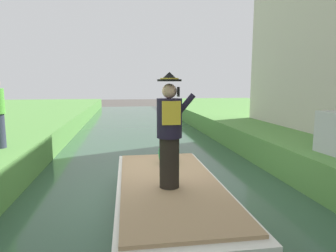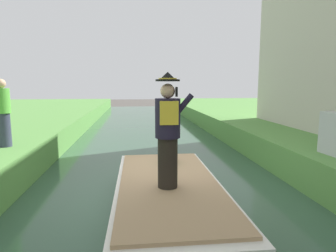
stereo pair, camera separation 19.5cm
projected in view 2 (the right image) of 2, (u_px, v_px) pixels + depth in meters
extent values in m
plane|color=#4C4742|center=(163.00, 197.00, 6.08)|extent=(80.00, 80.00, 0.00)
cube|color=#33513D|center=(163.00, 195.00, 6.07)|extent=(5.83, 48.00, 0.10)
cube|color=silver|center=(169.00, 199.00, 5.01)|extent=(1.84, 4.22, 0.56)
cube|color=#997A56|center=(169.00, 182.00, 4.97)|extent=(1.70, 3.88, 0.05)
cylinder|color=black|center=(168.00, 162.00, 4.64)|extent=(0.32, 0.32, 0.82)
cylinder|color=black|center=(168.00, 118.00, 4.53)|extent=(0.40, 0.40, 0.62)
cube|color=gold|center=(169.00, 113.00, 4.33)|extent=(0.28, 0.06, 0.36)
sphere|color=#DBA884|center=(168.00, 91.00, 4.47)|extent=(0.23, 0.23, 0.23)
cylinder|color=black|center=(168.00, 80.00, 4.45)|extent=(0.38, 0.38, 0.03)
cone|color=black|center=(168.00, 76.00, 4.44)|extent=(0.26, 0.26, 0.12)
cylinder|color=gold|center=(168.00, 79.00, 4.44)|extent=(0.29, 0.29, 0.02)
cylinder|color=black|center=(182.00, 107.00, 4.49)|extent=(0.38, 0.09, 0.43)
cube|color=black|center=(176.00, 92.00, 4.43)|extent=(0.03, 0.08, 0.15)
ellipsoid|color=blue|center=(168.00, 154.00, 6.08)|extent=(0.26, 0.32, 0.40)
sphere|color=blue|center=(168.00, 142.00, 6.00)|extent=(0.20, 0.20, 0.20)
cone|color=yellow|center=(169.00, 143.00, 5.90)|extent=(0.09, 0.09, 0.09)
ellipsoid|color=green|center=(162.00, 154.00, 6.06)|extent=(0.08, 0.20, 0.32)
ellipsoid|color=green|center=(175.00, 154.00, 6.10)|extent=(0.08, 0.20, 0.32)
cylinder|color=#33384C|center=(5.00, 130.00, 6.81)|extent=(0.28, 0.28, 0.80)
cylinder|color=#5AB73E|center=(2.00, 101.00, 6.71)|extent=(0.34, 0.34, 0.58)
sphere|color=#DBA884|center=(1.00, 84.00, 6.65)|extent=(0.22, 0.22, 0.22)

